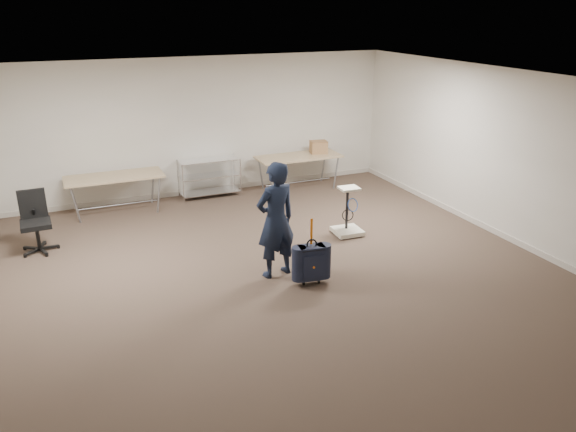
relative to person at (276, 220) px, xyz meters
name	(u,v)px	position (x,y,z in m)	size (l,w,h in m)	color
ground	(290,282)	(0.09, -0.30, -0.86)	(9.00, 9.00, 0.00)	#3E2E26
room_shell	(257,243)	(0.09, 1.08, -0.81)	(8.00, 9.00, 9.00)	beige
folding_table_left	(114,179)	(-1.81, 3.65, -0.18)	(1.80, 0.75, 0.73)	tan
folding_table_right	(299,158)	(1.99, 3.65, -0.18)	(1.80, 0.75, 0.73)	tan
wire_shelf	(209,176)	(0.09, 3.90, -0.42)	(1.22, 0.47, 0.80)	white
person	(276,220)	(0.00, 0.00, 0.00)	(0.63, 0.41, 1.72)	black
suitcase	(311,263)	(0.34, -0.48, -0.52)	(0.39, 0.26, 1.00)	black
office_chair	(37,233)	(-3.20, 2.32, -0.56)	(0.60, 0.60, 0.98)	black
equipment_cart	(348,222)	(1.72, 0.96, -0.64)	(0.49, 0.49, 0.85)	white
cardboard_box	(319,147)	(2.49, 3.71, 0.00)	(0.35, 0.26, 0.26)	#996647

